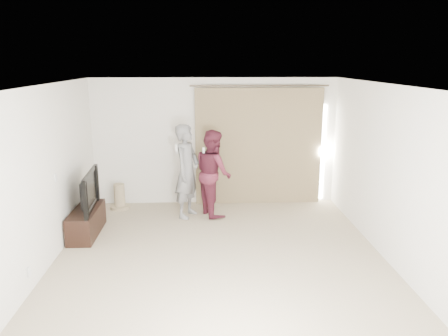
{
  "coord_description": "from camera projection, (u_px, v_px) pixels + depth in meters",
  "views": [
    {
      "loc": [
        -0.23,
        -6.11,
        2.93
      ],
      "look_at": [
        0.12,
        1.2,
        1.12
      ],
      "focal_mm": 35.0,
      "sensor_mm": 36.0,
      "label": 1
    }
  ],
  "objects": [
    {
      "name": "ceiling",
      "position": [
        220.0,
        85.0,
        6.02
      ],
      "size": [
        5.0,
        5.5,
        0.01
      ],
      "primitive_type": "cube",
      "color": "white",
      "rests_on": "wall_back"
    },
    {
      "name": "curtain",
      "position": [
        259.0,
        147.0,
        8.99
      ],
      "size": [
        2.8,
        0.11,
        2.46
      ],
      "color": "#907E58",
      "rests_on": "ground"
    },
    {
      "name": "scratching_post",
      "position": [
        120.0,
        199.0,
        8.83
      ],
      "size": [
        0.39,
        0.39,
        0.52
      ],
      "color": "tan",
      "rests_on": "ground"
    },
    {
      "name": "person_woman",
      "position": [
        213.0,
        173.0,
        8.38
      ],
      "size": [
        0.88,
        0.98,
        1.67
      ],
      "color": "#591D2D",
      "rests_on": "ground"
    },
    {
      "name": "tv_console",
      "position": [
        87.0,
        222.0,
        7.52
      ],
      "size": [
        0.41,
        1.18,
        0.45
      ],
      "primitive_type": "cube",
      "color": "black",
      "rests_on": "ground"
    },
    {
      "name": "tv",
      "position": [
        84.0,
        191.0,
        7.39
      ],
      "size": [
        0.22,
        1.15,
        0.66
      ],
      "primitive_type": "imported",
      "rotation": [
        0.0,
        0.0,
        1.63
      ],
      "color": "black",
      "rests_on": "tv_console"
    },
    {
      "name": "person_man",
      "position": [
        187.0,
        171.0,
        8.26
      ],
      "size": [
        0.66,
        0.77,
        1.78
      ],
      "color": "slate",
      "rests_on": "ground"
    },
    {
      "name": "wall_back",
      "position": [
        215.0,
        142.0,
        8.99
      ],
      "size": [
        5.0,
        0.04,
        2.6
      ],
      "primitive_type": "cube",
      "color": "white",
      "rests_on": "ground"
    },
    {
      "name": "wall_left",
      "position": [
        45.0,
        178.0,
        6.21
      ],
      "size": [
        0.04,
        5.5,
        2.6
      ],
      "color": "white",
      "rests_on": "ground"
    },
    {
      "name": "floor",
      "position": [
        220.0,
        258.0,
        6.64
      ],
      "size": [
        5.5,
        5.5,
        0.0
      ],
      "primitive_type": "plane",
      "color": "#BCAA8D",
      "rests_on": "ground"
    }
  ]
}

